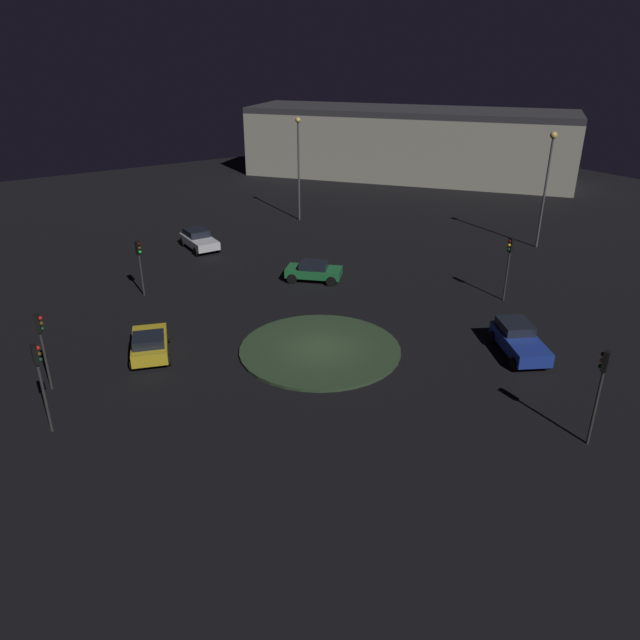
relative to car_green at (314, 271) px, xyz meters
name	(u,v)px	position (x,y,z in m)	size (l,w,h in m)	color
ground_plane	(320,350)	(-9.19, 5.56, -0.73)	(116.18, 116.18, 0.00)	black
roundabout_island	(320,349)	(-9.19, 5.56, -0.65)	(8.87, 8.87, 0.15)	#2D4228
car_green	(314,271)	(0.00, 0.00, 0.00)	(3.97, 4.04, 1.35)	#1E7238
car_yellow	(150,344)	(-4.71, 13.56, 0.01)	(4.21, 3.06, 1.45)	gold
car_white	(199,239)	(11.25, 3.91, 0.07)	(4.23, 2.17, 1.54)	white
car_blue	(519,340)	(-15.41, -3.22, 0.08)	(4.72, 3.69, 1.56)	#1E38A5
traffic_light_south	(509,257)	(-9.92, -8.41, 2.29)	(0.31, 0.36, 4.24)	#2D2D2D
traffic_light_northeast	(140,257)	(3.93, 11.00, 1.98)	(0.39, 0.36, 3.78)	#2D2D2D
traffic_light_north	(39,371)	(-9.04, 19.47, 2.27)	(0.30, 0.36, 4.22)	#2D2D2D
traffic_light_west	(601,379)	(-22.47, 0.81, 2.40)	(0.39, 0.36, 4.41)	#2D2D2D
traffic_light_north_near	(41,337)	(-5.31, 18.72, 2.10)	(0.35, 0.39, 3.97)	#2D2D2D
streetlamp_southeast	(299,158)	(14.29, -7.62, 5.08)	(0.49, 0.49, 9.35)	#4C4C51
streetlamp_south	(548,173)	(-3.72, -19.57, 5.34)	(0.55, 0.55, 9.22)	#4C4C51
store_building	(408,144)	(23.93, -29.30, 3.37)	(37.27, 32.46, 8.19)	#ADA893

